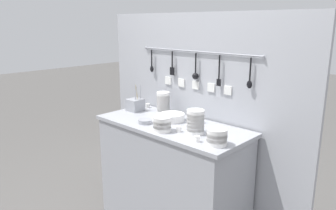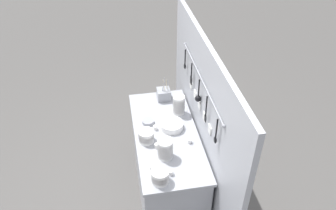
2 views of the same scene
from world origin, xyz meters
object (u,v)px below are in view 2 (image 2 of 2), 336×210
object	(u,v)px
bowl_stack_back_corner	(146,136)
bowl_stack_wide_centre	(179,105)
bowl_stack_tall_left	(160,176)
cup_centre	(155,128)
cup_edge_near	(171,172)
steel_mixing_bowl	(148,122)
cup_edge_far	(157,146)
plate_stack	(172,125)
cutlery_caddy	(164,94)
cup_back_right	(190,141)
cup_by_caddy	(178,96)
bowl_stack_nested_right	(165,149)
cup_front_right	(152,167)

from	to	relation	value
bowl_stack_back_corner	bowl_stack_wide_centre	bearing A→B (deg)	133.45
bowl_stack_tall_left	cup_centre	bearing A→B (deg)	175.32
bowl_stack_tall_left	cup_edge_near	size ratio (longest dim) A/B	3.31
steel_mixing_bowl	cup_centre	size ratio (longest dim) A/B	2.61
bowl_stack_back_corner	steel_mixing_bowl	xyz separation A→B (m)	(-0.24, 0.05, -0.04)
bowl_stack_wide_centre	cup_edge_far	world-z (taller)	bowl_stack_wide_centre
plate_stack	cutlery_caddy	world-z (taller)	cutlery_caddy
cup_centre	cup_back_right	bearing A→B (deg)	50.54
bowl_stack_tall_left	plate_stack	xyz separation A→B (m)	(-0.60, 0.20, -0.03)
plate_stack	cup_centre	xyz separation A→B (m)	(-0.00, -0.15, -0.01)
cup_centre	cup_edge_far	bearing A→B (deg)	-5.26
bowl_stack_back_corner	cup_centre	xyz separation A→B (m)	(-0.14, 0.10, -0.04)
bowl_stack_wide_centre	cup_centre	world-z (taller)	bowl_stack_wide_centre
bowl_stack_wide_centre	cutlery_caddy	size ratio (longest dim) A/B	0.79
bowl_stack_wide_centre	cup_by_caddy	distance (m)	0.27
bowl_stack_nested_right	cup_edge_far	world-z (taller)	bowl_stack_nested_right
cup_by_caddy	cup_edge_far	bearing A→B (deg)	-25.30
bowl_stack_wide_centre	cup_back_right	world-z (taller)	bowl_stack_wide_centre
cup_front_right	bowl_stack_nested_right	bearing A→B (deg)	133.53
cup_edge_near	bowl_stack_nested_right	bearing A→B (deg)	-177.30
cup_edge_far	cutlery_caddy	bearing A→B (deg)	165.80
bowl_stack_back_corner	steel_mixing_bowl	size ratio (longest dim) A/B	1.23
cutlery_caddy	cup_edge_far	xyz separation A→B (m)	(0.70, -0.18, -0.04)
bowl_stack_wide_centre	cup_back_right	bearing A→B (deg)	1.60
plate_stack	cup_centre	bearing A→B (deg)	-91.80
bowl_stack_nested_right	bowl_stack_back_corner	bearing A→B (deg)	-148.12
bowl_stack_wide_centre	cup_by_caddy	world-z (taller)	bowl_stack_wide_centre
cup_edge_far	steel_mixing_bowl	bearing A→B (deg)	-174.66
bowl_stack_tall_left	cutlery_caddy	size ratio (longest dim) A/B	0.55
cup_front_right	cup_by_caddy	xyz separation A→B (m)	(-0.93, 0.40, 0.00)
cutlery_caddy	cup_front_right	size ratio (longest dim) A/B	5.96
cup_front_right	cup_back_right	size ratio (longest dim) A/B	1.00
cup_front_right	cup_edge_far	distance (m)	0.25
bowl_stack_back_corner	plate_stack	world-z (taller)	bowl_stack_back_corner
bowl_stack_wide_centre	cup_edge_far	xyz separation A→B (m)	(0.44, -0.28, -0.08)
steel_mixing_bowl	cup_edge_far	size ratio (longest dim) A/B	2.61
steel_mixing_bowl	bowl_stack_nested_right	bearing A→B (deg)	10.90
cutlery_caddy	cup_by_caddy	size ratio (longest dim) A/B	5.96
bowl_stack_nested_right	cup_centre	bearing A→B (deg)	-174.47
cup_centre	bowl_stack_back_corner	bearing A→B (deg)	-35.72
bowl_stack_back_corner	cutlery_caddy	distance (m)	0.65
cup_edge_far	bowl_stack_tall_left	bearing A→B (deg)	-4.30
plate_stack	cup_centre	distance (m)	0.15
bowl_stack_tall_left	cup_edge_far	size ratio (longest dim) A/B	3.31
cup_by_caddy	cup_back_right	bearing A→B (deg)	-2.76
plate_stack	cup_edge_far	world-z (taller)	plate_stack
plate_stack	bowl_stack_wide_centre	bearing A→B (deg)	152.72
bowl_stack_back_corner	steel_mixing_bowl	distance (m)	0.25
bowl_stack_wide_centre	cup_back_right	size ratio (longest dim) A/B	4.70
bowl_stack_nested_right	cutlery_caddy	distance (m)	0.82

